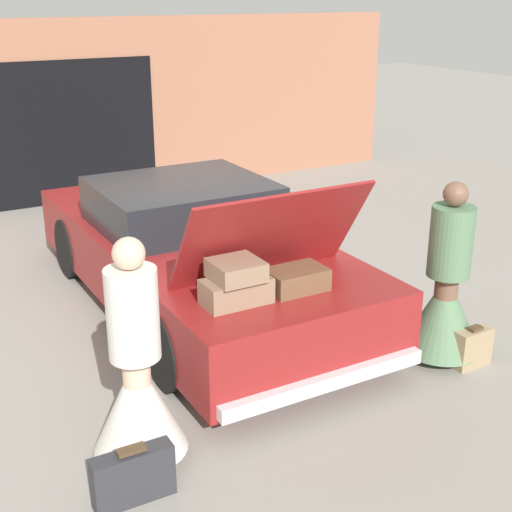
% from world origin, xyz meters
% --- Properties ---
extents(ground_plane, '(40.00, 40.00, 0.00)m').
position_xyz_m(ground_plane, '(0.00, 0.00, 0.00)').
color(ground_plane, gray).
extents(garage_wall_back, '(12.00, 0.14, 2.80)m').
position_xyz_m(garage_wall_back, '(0.00, 4.65, 1.39)').
color(garage_wall_back, '#9E664C').
rests_on(garage_wall_back, ground_plane).
extents(car, '(2.02, 4.86, 1.68)m').
position_xyz_m(car, '(-0.00, 0.01, 0.59)').
color(car, maroon).
rests_on(car, ground_plane).
extents(person_left, '(0.68, 0.68, 1.68)m').
position_xyz_m(person_left, '(-1.47, -2.24, 0.60)').
color(person_left, beige).
rests_on(person_left, ground_plane).
extents(person_right, '(0.72, 0.72, 1.66)m').
position_xyz_m(person_right, '(1.47, -2.16, 0.58)').
color(person_right, brown).
rests_on(person_right, ground_plane).
extents(suitcase_beside_left_person, '(0.55, 0.15, 0.41)m').
position_xyz_m(suitcase_beside_left_person, '(-1.69, -2.66, 0.19)').
color(suitcase_beside_left_person, '#2D2D33').
rests_on(suitcase_beside_left_person, ground_plane).
extents(suitcase_beside_right_person, '(0.37, 0.14, 0.39)m').
position_xyz_m(suitcase_beside_right_person, '(1.59, -2.44, 0.18)').
color(suitcase_beside_right_person, '#9E8460').
rests_on(suitcase_beside_right_person, ground_plane).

